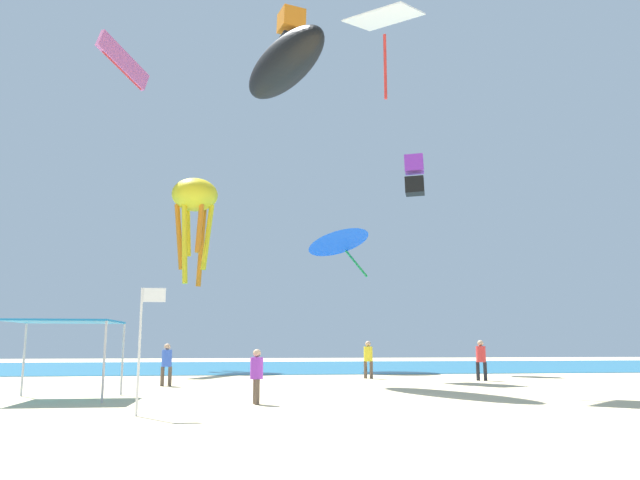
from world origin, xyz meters
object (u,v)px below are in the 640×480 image
(person_leftmost, at_px, (257,372))
(kite_diamond_white, at_px, (384,22))
(kite_box_purple, at_px, (414,175))
(kite_delta_blue, at_px, (337,238))
(canopy_tent, at_px, (64,324))
(kite_octopus_yellow, at_px, (195,200))
(kite_inflatable_black, at_px, (284,64))
(kite_parafoil_pink, at_px, (123,62))
(person_central, at_px, (167,361))
(person_near_tent, at_px, (481,357))
(banner_flag, at_px, (143,336))
(kite_box_orange, at_px, (291,34))
(person_rightmost, at_px, (368,356))

(person_leftmost, relative_size, kite_diamond_white, 0.37)
(kite_box_purple, bearing_deg, kite_delta_blue, -99.24)
(canopy_tent, relative_size, kite_diamond_white, 0.77)
(kite_octopus_yellow, bearing_deg, kite_inflatable_black, 173.31)
(kite_parafoil_pink, bearing_deg, kite_box_purple, -75.63)
(kite_delta_blue, bearing_deg, kite_inflatable_black, 26.17)
(person_central, xyz_separation_m, kite_octopus_yellow, (-0.35, 15.12, 10.37))
(person_near_tent, bearing_deg, person_leftmost, -107.43)
(banner_flag, relative_size, kite_box_purple, 1.22)
(person_central, height_order, kite_diamond_white, kite_diamond_white)
(canopy_tent, distance_m, banner_flag, 5.88)
(person_central, bearing_deg, kite_parafoil_pink, 113.56)
(person_central, relative_size, kite_octopus_yellow, 0.24)
(kite_delta_blue, xyz_separation_m, kite_box_orange, (-3.43, -3.42, 12.50))
(kite_box_purple, bearing_deg, person_leftmost, -10.56)
(kite_inflatable_black, bearing_deg, person_rightmost, 94.89)
(person_near_tent, relative_size, person_leftmost, 1.20)
(person_central, height_order, person_rightmost, person_rightmost)
(person_rightmost, distance_m, kite_octopus_yellow, 17.81)
(person_central, relative_size, kite_diamond_white, 0.40)
(canopy_tent, xyz_separation_m, kite_parafoil_pink, (-3.71, 24.27, 20.43))
(person_central, bearing_deg, kite_box_orange, 64.04)
(kite_parafoil_pink, height_order, kite_box_orange, kite_parafoil_pink)
(person_rightmost, height_order, kite_box_purple, kite_box_purple)
(person_leftmost, height_order, kite_parafoil_pink, kite_parafoil_pink)
(person_leftmost, xyz_separation_m, kite_delta_blue, (5.68, 21.22, 7.72))
(person_near_tent, distance_m, kite_delta_blue, 14.42)
(kite_inflatable_black, height_order, kite_box_orange, kite_box_orange)
(kite_diamond_white, bearing_deg, kite_box_purple, 107.74)
(person_near_tent, height_order, kite_box_purple, kite_box_purple)
(kite_diamond_white, bearing_deg, person_leftmost, -92.12)
(person_central, xyz_separation_m, kite_delta_blue, (9.21, 13.14, 7.63))
(kite_parafoil_pink, bearing_deg, canopy_tent, -135.81)
(kite_box_purple, bearing_deg, banner_flag, -13.46)
(banner_flag, bearing_deg, kite_diamond_white, 46.73)
(person_rightmost, bearing_deg, kite_inflatable_black, -114.16)
(person_near_tent, xyz_separation_m, kite_inflatable_black, (-9.52, 0.18, 14.33))
(person_rightmost, height_order, kite_delta_blue, kite_delta_blue)
(canopy_tent, relative_size, person_central, 1.91)
(canopy_tent, relative_size, kite_parafoil_pink, 0.73)
(person_central, distance_m, kite_box_purple, 20.92)
(kite_box_purple, distance_m, kite_octopus_yellow, 14.94)
(kite_diamond_white, bearing_deg, kite_parafoil_pink, 166.21)
(kite_delta_blue, distance_m, kite_parafoil_pink, 21.65)
(person_central, bearing_deg, banner_flag, -81.69)
(person_central, distance_m, person_rightmost, 10.34)
(kite_delta_blue, bearing_deg, person_leftmost, 32.83)
(person_near_tent, relative_size, kite_box_purple, 0.74)
(kite_box_purple, distance_m, kite_box_orange, 11.95)
(person_near_tent, height_order, kite_inflatable_black, kite_inflatable_black)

